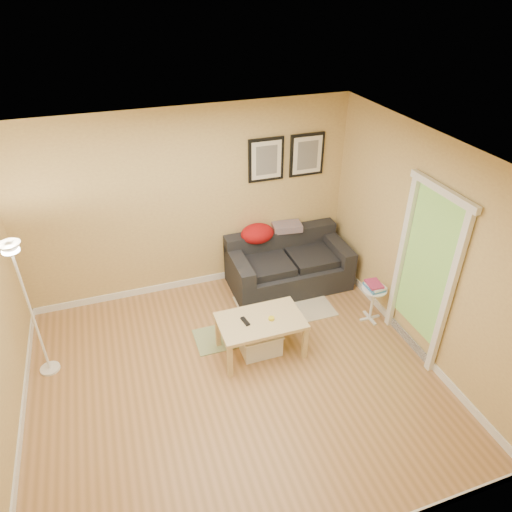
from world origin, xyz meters
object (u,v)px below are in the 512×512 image
at_px(storage_bin, 260,342).
at_px(floor_lamp, 32,315).
at_px(side_table, 372,304).
at_px(book_stack, 375,285).
at_px(coffee_table, 261,336).
at_px(sofa, 289,263).

relative_size(storage_bin, floor_lamp, 0.28).
xyz_separation_m(side_table, book_stack, (-0.00, 0.01, 0.29)).
xyz_separation_m(coffee_table, book_stack, (1.59, 0.11, 0.29)).
relative_size(coffee_table, floor_lamp, 0.58).
bearing_deg(floor_lamp, sofa, 11.66).
distance_m(storage_bin, side_table, 1.60).
distance_m(sofa, side_table, 1.32).
height_order(storage_bin, book_stack, book_stack).
relative_size(storage_bin, side_table, 0.97).
height_order(sofa, floor_lamp, floor_lamp).
relative_size(sofa, coffee_table, 1.70).
xyz_separation_m(side_table, floor_lamp, (-4.02, 0.41, 0.57)).
relative_size(coffee_table, side_table, 2.00).
bearing_deg(floor_lamp, side_table, -5.85).
distance_m(sofa, storage_bin, 1.48).
distance_m(side_table, book_stack, 0.29).
bearing_deg(storage_bin, side_table, 3.59).
height_order(storage_bin, floor_lamp, floor_lamp).
distance_m(sofa, book_stack, 1.31).
distance_m(coffee_table, floor_lamp, 2.55).
height_order(sofa, side_table, sofa).
height_order(book_stack, floor_lamp, floor_lamp).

